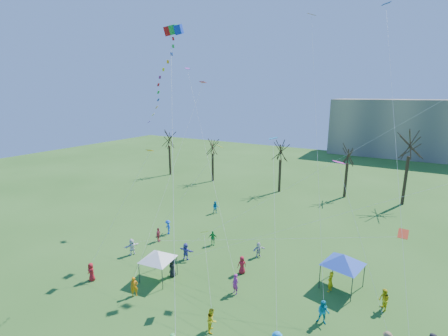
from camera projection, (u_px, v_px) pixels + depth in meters
The scene contains 6 objects.
bare_tree_row at pixel (350, 156), 48.36m from camera, with size 69.61×9.84×11.66m.
big_box_kite at pixel (164, 83), 26.71m from camera, with size 4.80×5.92×23.00m.
canopy_tent_white at pixel (158, 255), 27.91m from camera, with size 3.69×3.69×2.79m.
canopy_tent_blue at pixel (343, 259), 26.57m from camera, with size 4.13×4.13×3.17m.
festival_crowd at pixel (232, 272), 27.97m from camera, with size 27.35×20.29×1.84m.
small_kites_aloft at pixel (278, 130), 27.55m from camera, with size 31.13×17.54×35.31m.
Camera 1 is at (10.91, -14.68, 16.44)m, focal length 25.00 mm.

